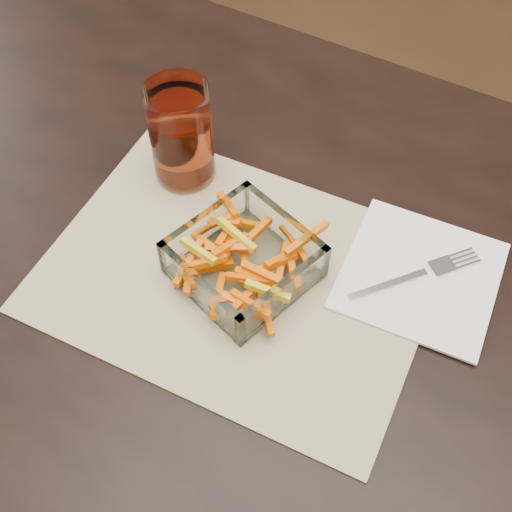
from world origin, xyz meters
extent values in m
plane|color=#331E0F|center=(0.00, 0.00, 0.00)|extent=(4.50, 4.50, 0.00)
cube|color=black|center=(0.00, 0.00, 0.73)|extent=(1.60, 0.90, 0.03)
cylinder|color=black|center=(-0.72, 0.37, 0.36)|extent=(0.06, 0.06, 0.72)
cube|color=tan|center=(-0.10, -0.01, 0.75)|extent=(0.47, 0.36, 0.00)
cube|color=white|center=(-0.10, -0.01, 0.76)|extent=(0.18, 0.18, 0.01)
cube|color=white|center=(-0.08, 0.05, 0.78)|extent=(0.14, 0.05, 0.06)
cube|color=white|center=(-0.11, -0.07, 0.78)|extent=(0.14, 0.05, 0.06)
cube|color=white|center=(-0.16, 0.01, 0.78)|extent=(0.05, 0.14, 0.06)
cube|color=white|center=(-0.03, -0.03, 0.78)|extent=(0.05, 0.14, 0.06)
cylinder|color=white|center=(-0.25, 0.09, 0.82)|extent=(0.08, 0.08, 0.14)
cylinder|color=#A43217|center=(-0.25, 0.09, 0.81)|extent=(0.07, 0.07, 0.09)
cube|color=white|center=(0.09, 0.09, 0.76)|extent=(0.19, 0.19, 0.00)
cube|color=silver|center=(0.06, 0.06, 0.76)|extent=(0.07, 0.08, 0.00)
cube|color=silver|center=(0.11, 0.11, 0.76)|extent=(0.04, 0.04, 0.00)
cube|color=silver|center=(0.12, 0.14, 0.76)|extent=(0.02, 0.03, 0.00)
cube|color=silver|center=(0.13, 0.14, 0.76)|extent=(0.02, 0.03, 0.00)
cube|color=silver|center=(0.13, 0.14, 0.76)|extent=(0.02, 0.03, 0.00)
cube|color=silver|center=(0.14, 0.13, 0.76)|extent=(0.02, 0.03, 0.00)
camera|label=1|loc=(0.13, -0.37, 1.39)|focal=45.00mm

